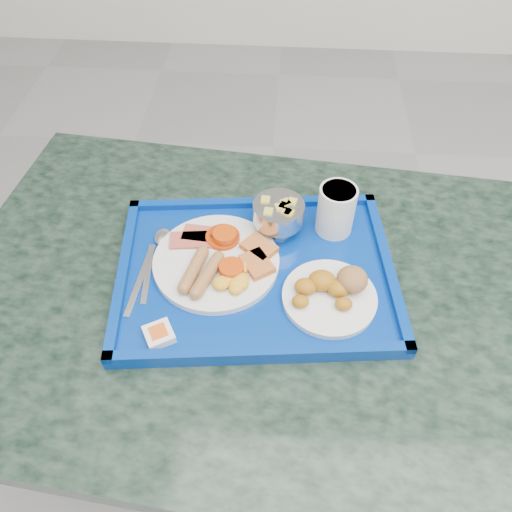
{
  "coord_description": "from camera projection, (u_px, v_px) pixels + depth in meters",
  "views": [
    {
      "loc": [
        -0.61,
        0.06,
        1.44
      ],
      "look_at": [
        -0.65,
        0.64,
        0.78
      ],
      "focal_mm": 35.0,
      "sensor_mm": 36.0,
      "label": 1
    }
  ],
  "objects": [
    {
      "name": "table",
      "position": [
        263.0,
        343.0,
        1.04
      ],
      "size": [
        1.23,
        0.88,
        0.72
      ],
      "rotation": [
        0.0,
        0.0,
        -0.1
      ],
      "color": "slate",
      "rests_on": "floor"
    },
    {
      "name": "juice_cup",
      "position": [
        336.0,
        208.0,
        0.94
      ],
      "size": [
        0.07,
        0.07,
        0.1
      ],
      "color": "white",
      "rests_on": "tray"
    },
    {
      "name": "bread_plate",
      "position": [
        332.0,
        291.0,
        0.86
      ],
      "size": [
        0.16,
        0.16,
        0.05
      ],
      "rotation": [
        0.0,
        0.0,
        -0.22
      ],
      "color": "silver",
      "rests_on": "tray"
    },
    {
      "name": "fruit_bowl",
      "position": [
        279.0,
        213.0,
        0.94
      ],
      "size": [
        0.1,
        0.1,
        0.07
      ],
      "color": "silver",
      "rests_on": "tray"
    },
    {
      "name": "main_plate",
      "position": [
        219.0,
        261.0,
        0.91
      ],
      "size": [
        0.23,
        0.23,
        0.04
      ],
      "rotation": [
        0.0,
        0.0,
        -0.39
      ],
      "color": "silver",
      "rests_on": "tray"
    },
    {
      "name": "tray",
      "position": [
        256.0,
        273.0,
        0.91
      ],
      "size": [
        0.53,
        0.42,
        0.03
      ],
      "rotation": [
        0.0,
        0.0,
        0.11
      ],
      "color": "navy",
      "rests_on": "table"
    },
    {
      "name": "spoon",
      "position": [
        158.0,
        246.0,
        0.94
      ],
      "size": [
        0.04,
        0.18,
        0.01
      ],
      "rotation": [
        0.0,
        0.0,
        0.1
      ],
      "color": "silver",
      "rests_on": "tray"
    },
    {
      "name": "jam_packet",
      "position": [
        159.0,
        334.0,
        0.81
      ],
      "size": [
        0.06,
        0.06,
        0.02
      ],
      "rotation": [
        0.0,
        0.0,
        0.52
      ],
      "color": "white",
      "rests_on": "tray"
    },
    {
      "name": "knife",
      "position": [
        141.0,
        279.0,
        0.89
      ],
      "size": [
        0.02,
        0.17,
        0.0
      ],
      "primitive_type": "cube",
      "rotation": [
        0.0,
        0.0,
        -0.07
      ],
      "color": "silver",
      "rests_on": "tray"
    }
  ]
}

